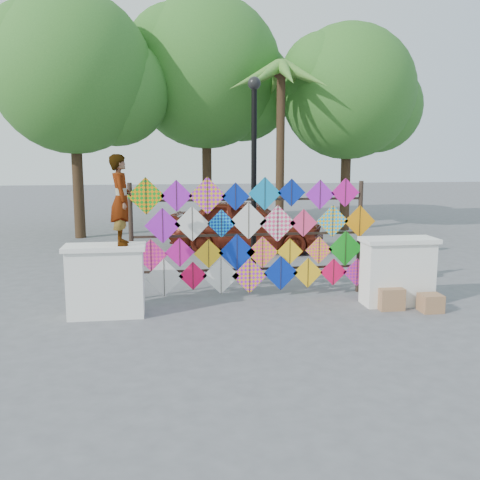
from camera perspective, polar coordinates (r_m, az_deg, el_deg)
The scene contains 13 objects.
ground at distance 10.13m, azimuth 1.64°, elevation -7.12°, with size 80.00×80.00×0.00m, color slate.
parapet_left at distance 9.68m, azimuth -14.12°, elevation -4.19°, with size 1.40×0.65×1.28m.
parapet_right at distance 10.57m, azimuth 16.46°, elevation -3.17°, with size 1.40×0.65×1.28m.
kite_rack at distance 10.57m, azimuth 1.23°, elevation 0.33°, with size 4.94×0.24×2.41m.
tree_west at distance 18.97m, azimuth -17.09°, elevation 16.54°, with size 5.85×5.20×8.01m.
tree_mid at distance 20.88m, azimuth -3.35°, elevation 17.31°, with size 6.30×5.60×8.61m.
tree_east at distance 20.37m, azimuth 11.68°, elevation 15.10°, with size 5.40×4.80×7.42m.
palm_tree at distance 18.11m, azimuth 4.40°, elevation 15.90°, with size 3.62×3.62×5.83m.
vendor_woman at distance 9.43m, azimuth -12.59°, elevation 4.20°, with size 0.57×0.37×1.56m, color #99999E.
sedan at distance 15.83m, azimuth 0.76°, elevation 1.68°, with size 1.80×4.48×1.53m, color #591B0F.
lamppost at distance 11.74m, azimuth 1.49°, elevation 8.46°, with size 0.28×0.28×4.46m.
cardboard_box_near at distance 10.33m, azimuth 15.65°, elevation -5.97°, with size 0.46×0.41×0.41m, color #A1734E.
cardboard_box_far at distance 10.37m, azimuth 19.67°, elevation -6.35°, with size 0.38×0.35×0.32m, color #A1734E.
Camera 1 is at (-1.66, -9.57, 2.86)m, focal length 40.00 mm.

